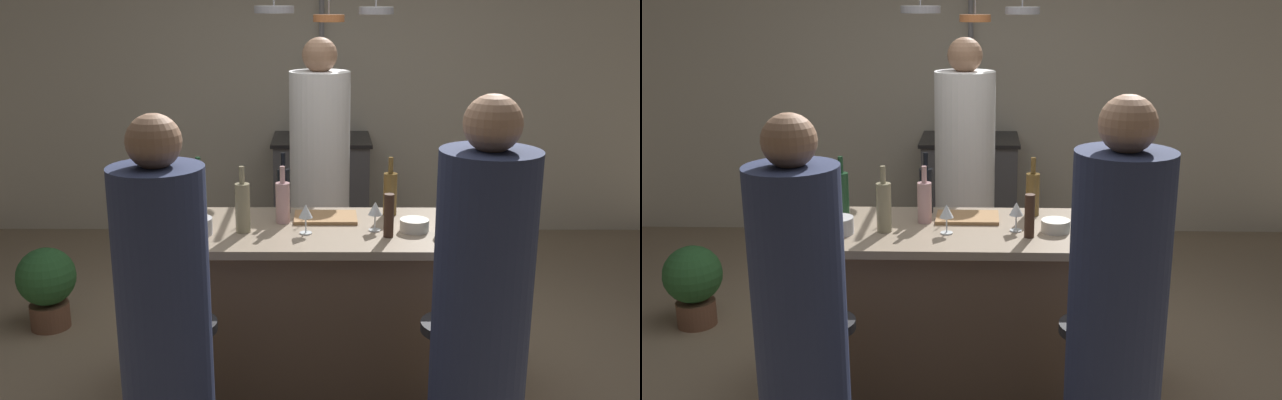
{
  "view_description": "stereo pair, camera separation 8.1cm",
  "coord_description": "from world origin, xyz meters",
  "views": [
    {
      "loc": [
        0.02,
        -3.44,
        2.0
      ],
      "look_at": [
        0.0,
        0.15,
        1.0
      ],
      "focal_mm": 41.03,
      "sensor_mm": 36.0,
      "label": 1
    },
    {
      "loc": [
        0.1,
        -3.44,
        2.0
      ],
      "look_at": [
        0.0,
        0.15,
        1.0
      ],
      "focal_mm": 41.03,
      "sensor_mm": 36.0,
      "label": 2
    }
  ],
  "objects": [
    {
      "name": "wine_bottle_amber",
      "position": [
        0.36,
        0.23,
        1.02
      ],
      "size": [
        0.07,
        0.07,
        0.31
      ],
      "color": "brown",
      "rests_on": "kitchen_island"
    },
    {
      "name": "wine_bottle_rose",
      "position": [
        -0.19,
        0.08,
        1.01
      ],
      "size": [
        0.07,
        0.07,
        0.29
      ],
      "color": "#B78C8E",
      "rests_on": "kitchen_island"
    },
    {
      "name": "potted_plant",
      "position": [
        -1.69,
        0.75,
        0.3
      ],
      "size": [
        0.36,
        0.36,
        0.52
      ],
      "color": "brown",
      "rests_on": "ground_plane"
    },
    {
      "name": "mixing_bowl_ceramic",
      "position": [
        0.46,
        -0.05,
        0.93
      ],
      "size": [
        0.14,
        0.14,
        0.06
      ],
      "primitive_type": "cylinder",
      "color": "silver",
      "rests_on": "kitchen_island"
    },
    {
      "name": "kitchen_island",
      "position": [
        0.0,
        0.0,
        0.45
      ],
      "size": [
        1.8,
        0.72,
        0.9
      ],
      "color": "brown",
      "rests_on": "ground_plane"
    },
    {
      "name": "bar_stool_right",
      "position": [
        0.56,
        -0.62,
        0.38
      ],
      "size": [
        0.28,
        0.28,
        0.68
      ],
      "color": "#4C4C51",
      "rests_on": "ground_plane"
    },
    {
      "name": "cutting_board",
      "position": [
        0.03,
        0.14,
        0.91
      ],
      "size": [
        0.32,
        0.22,
        0.02
      ],
      "primitive_type": "cube",
      "color": "#997047",
      "rests_on": "kitchen_island"
    },
    {
      "name": "stove_range",
      "position": [
        0.0,
        2.45,
        0.45
      ],
      "size": [
        0.8,
        0.64,
        0.89
      ],
      "color": "#47474C",
      "rests_on": "ground_plane"
    },
    {
      "name": "ground_plane",
      "position": [
        0.0,
        0.0,
        0.0
      ],
      "size": [
        9.0,
        9.0,
        0.0
      ],
      "primitive_type": "plane",
      "color": "gray"
    },
    {
      "name": "wine_bottle_white",
      "position": [
        -0.37,
        -0.07,
        1.03
      ],
      "size": [
        0.07,
        0.07,
        0.33
      ],
      "color": "gray",
      "rests_on": "kitchen_island"
    },
    {
      "name": "pepper_mill",
      "position": [
        0.33,
        -0.14,
        1.01
      ],
      "size": [
        0.05,
        0.05,
        0.21
      ],
      "primitive_type": "cylinder",
      "color": "#382319",
      "rests_on": "kitchen_island"
    },
    {
      "name": "guest_left",
      "position": [
        -0.56,
        -0.98,
        0.75
      ],
      "size": [
        0.34,
        0.34,
        1.62
      ],
      "color": "#262D4C",
      "rests_on": "ground_plane"
    },
    {
      "name": "wine_bottle_green",
      "position": [
        -0.61,
        0.14,
        1.03
      ],
      "size": [
        0.07,
        0.07,
        0.33
      ],
      "color": "#193D23",
      "rests_on": "kitchen_island"
    },
    {
      "name": "wine_bottle_dark",
      "position": [
        -0.19,
        0.26,
        1.03
      ],
      "size": [
        0.07,
        0.07,
        0.32
      ],
      "color": "black",
      "rests_on": "kitchen_island"
    },
    {
      "name": "wine_glass_by_chef",
      "position": [
        0.27,
        -0.05,
        1.01
      ],
      "size": [
        0.07,
        0.07,
        0.15
      ],
      "color": "silver",
      "rests_on": "kitchen_island"
    },
    {
      "name": "back_wall",
      "position": [
        0.0,
        2.85,
        1.3
      ],
      "size": [
        6.4,
        0.16,
        2.6
      ],
      "primitive_type": "cube",
      "color": "beige",
      "rests_on": "ground_plane"
    },
    {
      "name": "mixing_bowl_steel",
      "position": [
        -0.59,
        -0.11,
        0.94
      ],
      "size": [
        0.16,
        0.16,
        0.08
      ],
      "primitive_type": "cylinder",
      "color": "#B7B7BC",
      "rests_on": "kitchen_island"
    },
    {
      "name": "mixing_bowl_blue",
      "position": [
        0.65,
        -0.14,
        0.93
      ],
      "size": [
        0.2,
        0.2,
        0.06
      ],
      "primitive_type": "cylinder",
      "color": "#334C6B",
      "rests_on": "kitchen_island"
    },
    {
      "name": "guest_right",
      "position": [
        0.59,
        -0.99,
        0.78
      ],
      "size": [
        0.36,
        0.36,
        1.69
      ],
      "color": "#262D4C",
      "rests_on": "ground_plane"
    },
    {
      "name": "chef",
      "position": [
        -0.01,
        1.01,
        0.82
      ],
      "size": [
        0.37,
        0.37,
        1.77
      ],
      "color": "white",
      "rests_on": "ground_plane"
    },
    {
      "name": "bar_stool_left",
      "position": [
        -0.56,
        -0.62,
        0.38
      ],
      "size": [
        0.28,
        0.28,
        0.68
      ],
      "color": "#4C4C51",
      "rests_on": "ground_plane"
    },
    {
      "name": "wine_glass_near_left_guest",
      "position": [
        -0.07,
        -0.09,
        1.01
      ],
      "size": [
        0.07,
        0.07,
        0.15
      ],
      "color": "silver",
      "rests_on": "kitchen_island"
    },
    {
      "name": "overhead_pot_rack",
      "position": [
        -0.0,
        1.87,
        1.68
      ],
      "size": [
        0.89,
        1.5,
        2.17
      ],
      "color": "gray",
      "rests_on": "ground_plane"
    }
  ]
}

